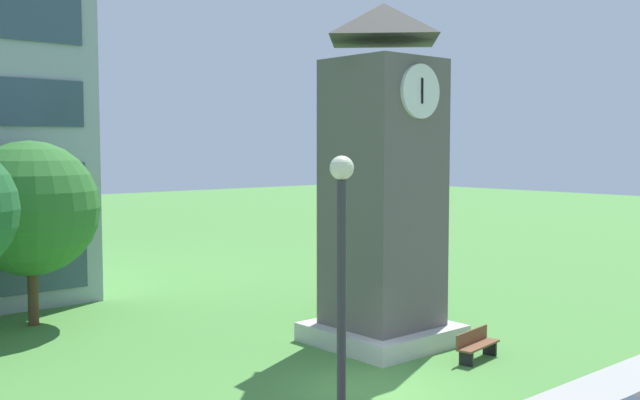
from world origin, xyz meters
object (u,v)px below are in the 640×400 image
Objects in this scene: park_bench at (476,345)px; tree_by_building at (31,208)px; clock_tower at (383,193)px; tree_streetside at (391,233)px; street_lamp at (341,315)px.

tree_by_building reaches higher than park_bench.
clock_tower reaches higher than tree_streetside.
tree_streetside is 13.09m from tree_by_building.
tree_by_building is at bearing 122.95° from park_bench.
clock_tower is 12.39m from tree_by_building.
clock_tower reaches higher than street_lamp.
park_bench is 11.97m from street_lamp.
street_lamp is (-10.24, -5.21, 3.35)m from park_bench.
clock_tower is 2.42× the size of tree_streetside.
tree_by_building reaches higher than tree_streetside.
tree_by_building is (1.87, 18.13, 0.35)m from street_lamp.
tree_by_building is (-11.11, 6.83, 1.13)m from tree_streetside.
tree_streetside is at bearing 39.89° from clock_tower.
tree_by_building is at bearing 148.43° from tree_streetside.
street_lamp reaches higher than tree_streetside.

